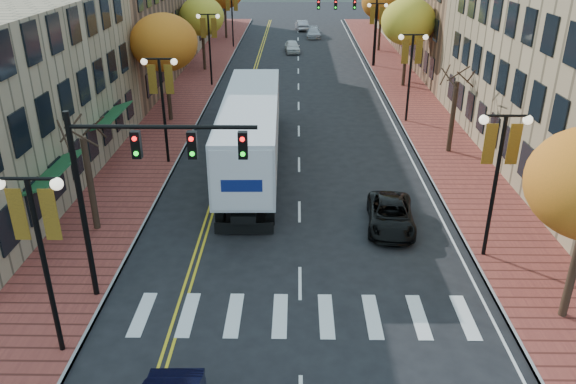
{
  "coord_description": "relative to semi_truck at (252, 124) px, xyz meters",
  "views": [
    {
      "loc": [
        -0.19,
        -13.85,
        12.05
      ],
      "look_at": [
        -0.51,
        7.47,
        2.2
      ],
      "focal_mm": 35.0,
      "sensor_mm": 36.0,
      "label": 1
    }
  ],
  "objects": [
    {
      "name": "tree_left_a",
      "position": [
        -6.41,
        -7.67,
        -0.26
      ],
      "size": [
        0.28,
        0.28,
        4.2
      ],
      "color": "#382619",
      "rests_on": "sidewalk_left"
    },
    {
      "name": "black_suv",
      "position": [
        6.66,
        -7.14,
        -1.91
      ],
      "size": [
        2.42,
        4.53,
        1.21
      ],
      "primitive_type": "imported",
      "rotation": [
        0.0,
        0.0,
        -0.09
      ],
      "color": "black",
      "rests_on": "ground"
    },
    {
      "name": "lamp_right_a",
      "position": [
        10.09,
        -9.67,
        1.78
      ],
      "size": [
        1.96,
        0.36,
        6.05
      ],
      "color": "black",
      "rests_on": "ground"
    },
    {
      "name": "car_far_silver",
      "position": [
        4.55,
        43.48,
        -1.89
      ],
      "size": [
        1.82,
        4.32,
        1.24
      ],
      "primitive_type": "imported",
      "rotation": [
        0.0,
        0.0,
        -0.02
      ],
      "color": "#9F9FA6",
      "rests_on": "ground"
    },
    {
      "name": "building_left_mid",
      "position": [
        -14.41,
        20.33,
        2.99
      ],
      "size": [
        12.0,
        24.0,
        11.0
      ],
      "primitive_type": "cube",
      "color": "brown",
      "rests_on": "ground"
    },
    {
      "name": "sidewalk_right",
      "position": [
        11.59,
        16.83,
        -2.44
      ],
      "size": [
        4.0,
        85.0,
        0.15
      ],
      "primitive_type": "cube",
      "color": "brown",
      "rests_on": "ground"
    },
    {
      "name": "building_right_mid",
      "position": [
        21.09,
        26.33,
        2.49
      ],
      "size": [
        15.0,
        24.0,
        10.0
      ],
      "primitive_type": "cube",
      "color": "brown",
      "rests_on": "ground"
    },
    {
      "name": "sidewalk_left",
      "position": [
        -6.41,
        16.83,
        -2.44
      ],
      "size": [
        4.0,
        85.0,
        0.15
      ],
      "primitive_type": "cube",
      "color": "brown",
      "rests_on": "ground"
    },
    {
      "name": "lamp_right_b",
      "position": [
        10.09,
        8.33,
        1.78
      ],
      "size": [
        1.96,
        0.36,
        6.05
      ],
      "color": "black",
      "rests_on": "ground"
    },
    {
      "name": "lamp_left_d",
      "position": [
        -4.91,
        36.33,
        1.78
      ],
      "size": [
        1.96,
        0.36,
        6.05
      ],
      "color": "black",
      "rests_on": "ground"
    },
    {
      "name": "tree_left_c",
      "position": [
        -6.41,
        24.33,
        2.54
      ],
      "size": [
        4.16,
        4.16,
        6.69
      ],
      "color": "#382619",
      "rests_on": "sidewalk_left"
    },
    {
      "name": "car_far_oncoming",
      "position": [
        3.09,
        49.51,
        -1.85
      ],
      "size": [
        1.95,
        4.19,
        1.33
      ],
      "primitive_type": "imported",
      "rotation": [
        0.0,
        0.0,
        3.28
      ],
      "color": "#A2A1A8",
      "rests_on": "ground"
    },
    {
      "name": "tree_right_b",
      "position": [
        11.59,
        2.33,
        -0.26
      ],
      "size": [
        0.28,
        0.28,
        4.2
      ],
      "color": "#382619",
      "rests_on": "sidewalk_right"
    },
    {
      "name": "ground",
      "position": [
        2.59,
        -15.67,
        -2.51
      ],
      "size": [
        200.0,
        200.0,
        0.0
      ],
      "primitive_type": "plane",
      "color": "black",
      "rests_on": "ground"
    },
    {
      "name": "car_far_white",
      "position": [
        1.93,
        33.62,
        -1.86
      ],
      "size": [
        1.89,
        3.94,
        1.3
      ],
      "primitive_type": "imported",
      "rotation": [
        0.0,
        0.0,
        0.1
      ],
      "color": "silver",
      "rests_on": "ground"
    },
    {
      "name": "lamp_left_c",
      "position": [
        -4.91,
        18.33,
        1.78
      ],
      "size": [
        1.96,
        0.36,
        6.05
      ],
      "color": "black",
      "rests_on": "ground"
    },
    {
      "name": "lamp_left_b",
      "position": [
        -4.91,
        0.33,
        1.78
      ],
      "size": [
        1.96,
        0.36,
        6.05
      ],
      "color": "black",
      "rests_on": "ground"
    },
    {
      "name": "traffic_mast_far",
      "position": [
        8.06,
        26.33,
        2.41
      ],
      "size": [
        6.1,
        0.34,
        7.0
      ],
      "color": "black",
      "rests_on": "ground"
    },
    {
      "name": "lamp_right_c",
      "position": [
        10.09,
        26.33,
        1.78
      ],
      "size": [
        1.96,
        0.36,
        6.05
      ],
      "color": "black",
      "rests_on": "ground"
    },
    {
      "name": "semi_truck",
      "position": [
        0.0,
        0.0,
        0.0
      ],
      "size": [
        3.08,
        17.25,
        4.3
      ],
      "rotation": [
        0.0,
        0.0,
        0.02
      ],
      "color": "black",
      "rests_on": "ground"
    },
    {
      "name": "tree_right_c",
      "position": [
        11.59,
        18.33,
        2.93
      ],
      "size": [
        4.48,
        4.48,
        7.21
      ],
      "color": "#382619",
      "rests_on": "sidewalk_right"
    },
    {
      "name": "lamp_left_a",
      "position": [
        -4.91,
        -15.67,
        1.78
      ],
      "size": [
        1.96,
        0.36,
        6.05
      ],
      "color": "black",
      "rests_on": "ground"
    },
    {
      "name": "traffic_mast_near",
      "position": [
        -2.89,
        -12.67,
        2.41
      ],
      "size": [
        6.1,
        0.35,
        7.0
      ],
      "color": "black",
      "rests_on": "ground"
    },
    {
      "name": "tree_right_d",
      "position": [
        11.59,
        34.33,
        2.78
      ],
      "size": [
        4.35,
        4.35,
        7.0
      ],
      "color": "#382619",
      "rests_on": "sidewalk_right"
    },
    {
      "name": "tree_left_b",
      "position": [
        -6.41,
        8.33,
        2.93
      ],
      "size": [
        4.48,
        4.48,
        7.21
      ],
      "color": "#382619",
      "rests_on": "sidewalk_left"
    }
  ]
}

